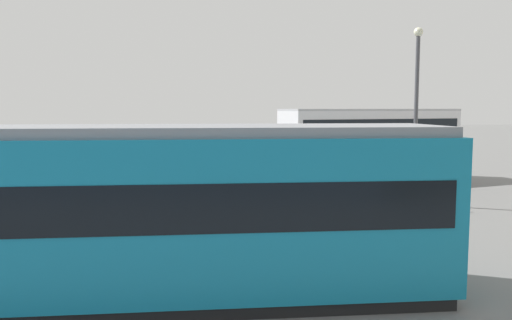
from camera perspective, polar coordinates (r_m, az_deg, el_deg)
ground_plane at (r=25.38m, az=4.55°, el=-3.03°), size 160.00×160.00×0.00m
double_decker_bus at (r=27.80m, az=12.59°, el=1.68°), size 10.40×4.04×3.83m
tram_yellow at (r=10.81m, az=-18.18°, el=-5.43°), size 14.74×4.53×3.52m
pedestrian_near_railing at (r=18.58m, az=-1.82°, el=-3.18°), size 0.45×0.45×1.70m
pedestrian_railing at (r=19.50m, az=10.12°, el=-3.57°), size 7.24×1.15×1.08m
info_sign at (r=18.77m, az=-7.28°, el=-1.10°), size 1.25×0.18×2.34m
street_lamp at (r=21.45m, az=17.28°, el=6.07°), size 0.36×0.36×7.00m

